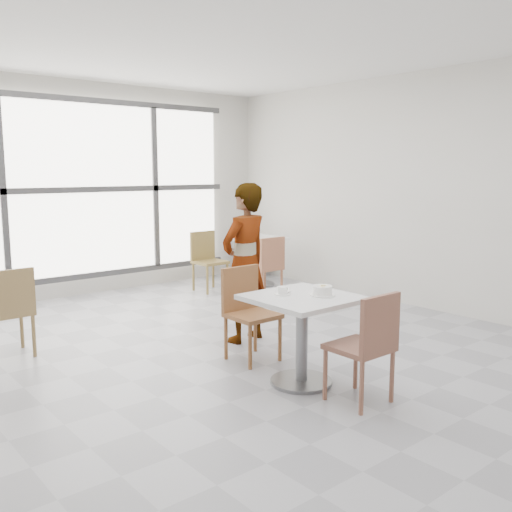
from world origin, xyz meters
TOP-DOWN VIEW (x-y plane):
  - floor at (0.00, 0.00)m, footprint 7.00×7.00m
  - ceiling at (0.00, 0.00)m, footprint 7.00×7.00m
  - wall_back at (0.00, 3.50)m, footprint 6.00×0.00m
  - wall_right at (3.00, 0.00)m, footprint 0.00×7.00m
  - window at (0.00, 3.44)m, footprint 4.60×0.07m
  - main_table at (-0.05, -0.95)m, footprint 0.80×0.80m
  - chair_near at (0.03, -1.57)m, footprint 0.42×0.42m
  - chair_far at (0.01, -0.16)m, footprint 0.42×0.42m
  - oatmeal_bowl at (0.09, -1.04)m, footprint 0.21×0.21m
  - coffee_cup at (-0.14, -0.81)m, footprint 0.16×0.13m
  - person at (0.34, 0.29)m, footprint 0.65×0.48m
  - bg_table_right at (2.28, 2.39)m, footprint 0.70×0.70m
  - bg_chair_left_near at (-1.72, 1.27)m, footprint 0.42×0.42m
  - bg_chair_right_near at (1.76, 1.57)m, footprint 0.42×0.42m
  - bg_chair_right_far at (1.47, 2.60)m, footprint 0.42×0.42m
  - plant_right at (2.70, 3.01)m, footprint 0.43×0.43m

SIDE VIEW (x-z plane):
  - floor at x=0.00m, z-range 0.00..0.00m
  - plant_right at x=2.70m, z-range 0.00..0.70m
  - bg_table_right at x=2.28m, z-range 0.11..0.86m
  - chair_near at x=0.03m, z-range 0.07..0.94m
  - chair_far at x=0.01m, z-range 0.07..0.94m
  - bg_chair_left_near at x=-1.72m, z-range 0.07..0.94m
  - bg_chair_right_near at x=1.76m, z-range 0.07..0.94m
  - bg_chair_right_far at x=1.47m, z-range 0.07..0.94m
  - main_table at x=-0.05m, z-range 0.15..0.90m
  - coffee_cup at x=-0.14m, z-range 0.75..0.81m
  - oatmeal_bowl at x=0.09m, z-range 0.75..0.84m
  - person at x=0.34m, z-range 0.00..1.64m
  - window at x=0.00m, z-range 0.24..2.76m
  - wall_back at x=0.00m, z-range -1.50..4.50m
  - wall_right at x=3.00m, z-range -2.00..5.00m
  - ceiling at x=0.00m, z-range 3.00..3.00m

